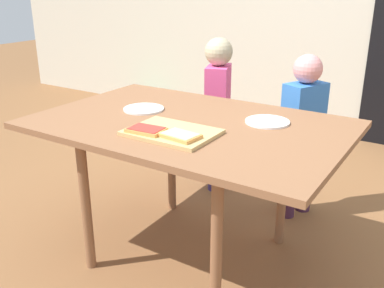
% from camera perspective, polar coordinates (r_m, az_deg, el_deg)
% --- Properties ---
extents(ground_plane, '(16.00, 16.00, 0.00)m').
position_cam_1_polar(ground_plane, '(2.42, -0.36, -14.05)').
color(ground_plane, brown).
extents(house_wall_back, '(8.00, 0.20, 2.43)m').
position_cam_1_polar(house_wall_back, '(4.24, 18.52, 17.46)').
color(house_wall_back, beige).
rests_on(house_wall_back, ground).
extents(dining_table, '(1.47, 0.97, 0.74)m').
position_cam_1_polar(dining_table, '(2.11, -0.40, 1.27)').
color(dining_table, brown).
rests_on(dining_table, ground).
extents(cutting_board, '(0.38, 0.28, 0.02)m').
position_cam_1_polar(cutting_board, '(1.91, -2.66, 1.53)').
color(cutting_board, tan).
rests_on(cutting_board, dining_table).
extents(pizza_slice_near_right, '(0.17, 0.13, 0.02)m').
position_cam_1_polar(pizza_slice_near_right, '(1.82, -1.55, 1.12)').
color(pizza_slice_near_right, '#E49B4E').
rests_on(pizza_slice_near_right, cutting_board).
extents(pizza_slice_near_left, '(0.17, 0.12, 0.02)m').
position_cam_1_polar(pizza_slice_near_left, '(1.90, -6.00, 1.86)').
color(pizza_slice_near_left, '#E49B4E').
rests_on(pizza_slice_near_left, cutting_board).
extents(plate_white_right, '(0.21, 0.21, 0.01)m').
position_cam_1_polar(plate_white_right, '(2.10, 9.82, 2.89)').
color(plate_white_right, white).
rests_on(plate_white_right, dining_table).
extents(plate_white_left, '(0.21, 0.21, 0.01)m').
position_cam_1_polar(plate_white_left, '(2.29, -6.33, 4.58)').
color(plate_white_left, white).
rests_on(plate_white_left, dining_table).
extents(child_left, '(0.21, 0.27, 1.04)m').
position_cam_1_polar(child_left, '(2.93, 3.38, 5.27)').
color(child_left, navy).
rests_on(child_left, ground).
extents(child_right, '(0.23, 0.28, 0.99)m').
position_cam_1_polar(child_right, '(2.64, 14.23, 2.11)').
color(child_right, '#442339').
rests_on(child_right, ground).
extents(garden_hose_coil, '(0.42, 0.42, 0.03)m').
position_cam_1_polar(garden_hose_coil, '(4.94, -7.11, 4.53)').
color(garden_hose_coil, green).
rests_on(garden_hose_coil, ground).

